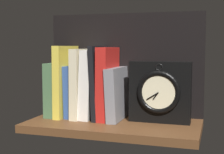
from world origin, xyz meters
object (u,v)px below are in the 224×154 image
(book_white_catcher, at_px, (91,84))
(book_gray_chess, at_px, (118,94))
(book_cream_twain, at_px, (82,83))
(book_red_requiem, at_px, (108,83))
(book_blue_modern, at_px, (74,91))
(book_yellow_seinlanguage, at_px, (66,81))
(framed_clock, at_px, (160,92))
(book_green_romantic, at_px, (57,89))
(book_black_skeptic, at_px, (100,82))

(book_white_catcher, height_order, book_gray_chess, book_white_catcher)
(book_cream_twain, distance_m, book_red_requiem, 0.10)
(book_blue_modern, bearing_deg, book_red_requiem, 0.00)
(book_yellow_seinlanguage, height_order, book_blue_modern, book_yellow_seinlanguage)
(book_blue_modern, bearing_deg, book_gray_chess, 0.00)
(book_yellow_seinlanguage, height_order, framed_clock, book_yellow_seinlanguage)
(book_white_catcher, xyz_separation_m, book_red_requiem, (0.06, 0.00, 0.01))
(book_blue_modern, xyz_separation_m, book_red_requiem, (0.13, 0.00, 0.03))
(framed_clock, bearing_deg, book_green_romantic, 179.50)
(book_gray_chess, bearing_deg, book_white_catcher, 180.00)
(book_cream_twain, relative_size, book_black_skeptic, 0.96)
(framed_clock, bearing_deg, book_cream_twain, 179.32)
(book_green_romantic, height_order, book_cream_twain, book_cream_twain)
(book_yellow_seinlanguage, height_order, book_white_catcher, book_yellow_seinlanguage)
(book_yellow_seinlanguage, xyz_separation_m, book_red_requiem, (0.16, 0.00, -0.00))
(book_white_catcher, bearing_deg, book_green_romantic, 180.00)
(book_green_romantic, bearing_deg, book_black_skeptic, 0.00)
(book_yellow_seinlanguage, bearing_deg, book_cream_twain, 0.00)
(book_white_catcher, bearing_deg, book_black_skeptic, 0.00)
(book_yellow_seinlanguage, bearing_deg, book_gray_chess, 0.00)
(book_white_catcher, distance_m, book_black_skeptic, 0.03)
(book_blue_modern, bearing_deg, book_cream_twain, 0.00)
(book_white_catcher, xyz_separation_m, framed_clock, (0.24, -0.00, -0.02))
(book_cream_twain, relative_size, book_red_requiem, 0.98)
(book_blue_modern, relative_size, framed_clock, 0.91)
(book_green_romantic, height_order, book_yellow_seinlanguage, book_yellow_seinlanguage)
(book_blue_modern, distance_m, book_cream_twain, 0.04)
(book_green_romantic, xyz_separation_m, book_cream_twain, (0.10, 0.00, 0.02))
(book_white_catcher, xyz_separation_m, book_black_skeptic, (0.03, 0.00, 0.01))
(book_white_catcher, distance_m, book_red_requiem, 0.06)
(book_red_requiem, xyz_separation_m, framed_clock, (0.18, -0.00, -0.02))
(book_blue_modern, xyz_separation_m, book_cream_twain, (0.03, 0.00, 0.03))
(book_green_romantic, distance_m, book_gray_chess, 0.23)
(book_yellow_seinlanguage, distance_m, book_gray_chess, 0.20)
(book_cream_twain, bearing_deg, book_yellow_seinlanguage, 180.00)
(book_black_skeptic, bearing_deg, book_yellow_seinlanguage, 180.00)
(book_yellow_seinlanguage, relative_size, book_blue_modern, 1.39)
(book_blue_modern, height_order, book_black_skeptic, book_black_skeptic)
(book_red_requiem, height_order, book_gray_chess, book_red_requiem)
(book_green_romantic, xyz_separation_m, book_blue_modern, (0.06, 0.00, -0.00))
(book_yellow_seinlanguage, distance_m, book_blue_modern, 0.05)
(book_yellow_seinlanguage, distance_m, book_black_skeptic, 0.13)
(book_black_skeptic, xyz_separation_m, book_red_requiem, (0.03, 0.00, -0.00))
(book_yellow_seinlanguage, xyz_separation_m, book_gray_chess, (0.19, 0.00, -0.04))
(book_blue_modern, distance_m, book_red_requiem, 0.13)
(book_black_skeptic, height_order, framed_clock, book_black_skeptic)
(book_green_romantic, relative_size, book_gray_chess, 1.07)
(book_green_romantic, height_order, book_black_skeptic, book_black_skeptic)
(book_yellow_seinlanguage, relative_size, book_cream_twain, 1.04)
(book_blue_modern, distance_m, book_white_catcher, 0.07)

